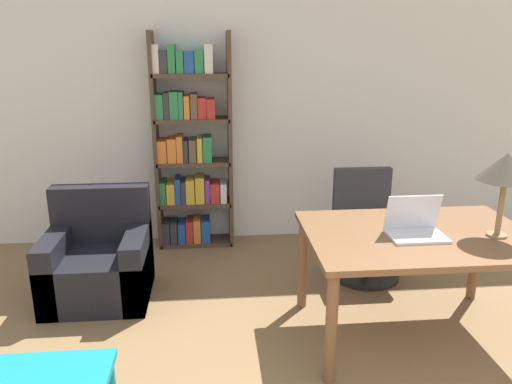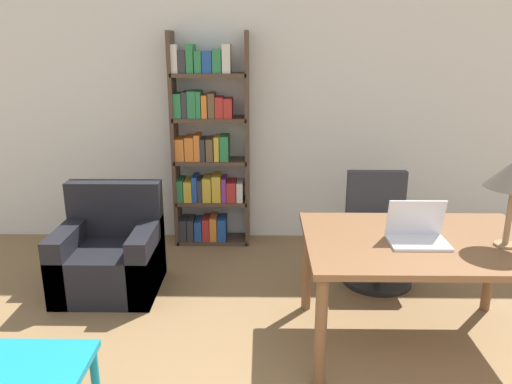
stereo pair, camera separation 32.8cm
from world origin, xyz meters
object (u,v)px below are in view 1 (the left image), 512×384
at_px(table_lamp, 507,168).
at_px(office_chair, 365,231).
at_px(bookshelf, 189,150).
at_px(laptop, 415,227).
at_px(desk, 418,246).
at_px(armchair, 99,263).

distance_m(table_lamp, office_chair, 1.43).
bearing_deg(bookshelf, laptop, -50.59).
bearing_deg(table_lamp, desk, 168.98).
relative_size(office_chair, bookshelf, 0.44).
height_order(table_lamp, armchair, table_lamp).
distance_m(office_chair, bookshelf, 1.81).
bearing_deg(laptop, office_chair, 89.65).
xyz_separation_m(armchair, bookshelf, (0.70, 1.03, 0.68)).
height_order(office_chair, armchair, office_chair).
distance_m(desk, laptop, 0.16).
bearing_deg(armchair, office_chair, 5.53).
bearing_deg(table_lamp, bookshelf, 137.12).
height_order(desk, office_chair, office_chair).
xyz_separation_m(laptop, bookshelf, (-1.50, 1.83, 0.16)).
relative_size(laptop, armchair, 0.42).
height_order(desk, table_lamp, table_lamp).
bearing_deg(desk, armchair, 161.28).
bearing_deg(laptop, armchair, 160.01).
bearing_deg(bookshelf, desk, -49.08).
bearing_deg(office_chair, table_lamp, -64.07).
bearing_deg(desk, bookshelf, 130.92).
height_order(desk, bookshelf, bookshelf).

